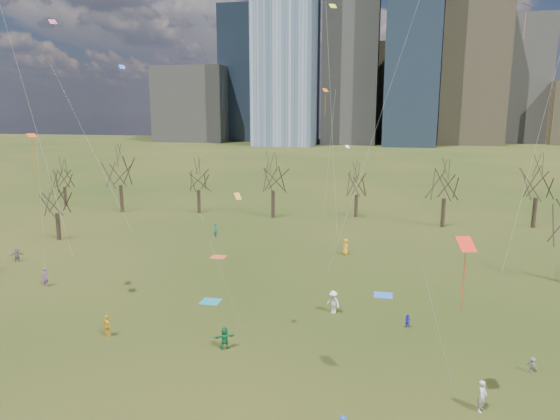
% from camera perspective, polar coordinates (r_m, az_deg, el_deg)
% --- Properties ---
extents(ground, '(500.00, 500.00, 0.00)m').
position_cam_1_polar(ground, '(35.65, -4.15, -14.95)').
color(ground, black).
rests_on(ground, ground).
extents(downtown_skyline, '(212.50, 78.00, 118.00)m').
position_cam_1_polar(downtown_skyline, '(242.65, 9.64, 16.81)').
color(downtown_skyline, slate).
rests_on(downtown_skyline, ground).
extents(bare_tree_row, '(113.04, 29.80, 9.50)m').
position_cam_1_polar(bare_tree_row, '(69.15, 4.28, 3.36)').
color(bare_tree_row, black).
rests_on(bare_tree_row, ground).
extents(blanket_teal, '(1.60, 1.50, 0.03)m').
position_cam_1_polar(blanket_teal, '(42.85, -7.95, -10.32)').
color(blanket_teal, '#17758E').
rests_on(blanket_teal, ground).
extents(blanket_navy, '(1.60, 1.50, 0.03)m').
position_cam_1_polar(blanket_navy, '(44.72, 11.71, -9.51)').
color(blanket_navy, blue).
rests_on(blanket_navy, ground).
extents(blanket_crimson, '(1.60, 1.50, 0.03)m').
position_cam_1_polar(blanket_crimson, '(54.98, -7.05, -5.35)').
color(blanket_crimson, '#D14B29').
rests_on(blanket_crimson, ground).
extents(person_1, '(0.68, 0.76, 1.75)m').
position_cam_1_polar(person_1, '(30.25, 22.11, -19.11)').
color(person_1, silver).
rests_on(person_1, ground).
extents(person_3, '(0.73, 0.74, 1.02)m').
position_cam_1_polar(person_3, '(35.40, 26.86, -15.52)').
color(person_3, '#5A5A5F').
rests_on(person_3, ground).
extents(person_4, '(0.98, 0.85, 1.58)m').
position_cam_1_polar(person_4, '(38.21, -19.15, -12.40)').
color(person_4, yellow).
rests_on(person_4, ground).
extents(person_5, '(1.50, 1.11, 1.57)m').
position_cam_1_polar(person_5, '(34.69, -6.35, -14.33)').
color(person_5, '#1A763D').
rests_on(person_5, ground).
extents(person_7, '(0.54, 0.72, 1.77)m').
position_cam_1_polar(person_7, '(50.41, -25.28, -6.93)').
color(person_7, '#7A468C').
rests_on(person_7, ground).
extents(person_8, '(0.65, 0.63, 1.05)m').
position_cam_1_polar(person_8, '(38.72, 14.35, -12.21)').
color(person_8, '#3029B4').
rests_on(person_8, ground).
extents(person_9, '(1.37, 1.23, 1.84)m').
position_cam_1_polar(person_9, '(40.13, 6.11, -10.43)').
color(person_9, white).
rests_on(person_9, ground).
extents(person_11, '(1.39, 1.13, 1.49)m').
position_cam_1_polar(person_11, '(59.62, -27.86, -4.56)').
color(person_11, '#5E5E63').
rests_on(person_11, ground).
extents(person_12, '(0.66, 0.94, 1.80)m').
position_cam_1_polar(person_12, '(55.71, 7.50, -4.18)').
color(person_12, orange).
rests_on(person_12, ground).
extents(person_13, '(0.77, 0.78, 1.82)m').
position_cam_1_polar(person_13, '(63.18, -7.36, -2.29)').
color(person_13, '#186C58').
rests_on(person_13, ground).
extents(kites_airborne, '(46.19, 45.27, 29.14)m').
position_cam_1_polar(kites_airborne, '(44.48, -1.19, 7.52)').
color(kites_airborne, '#FF5415').
rests_on(kites_airborne, ground).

